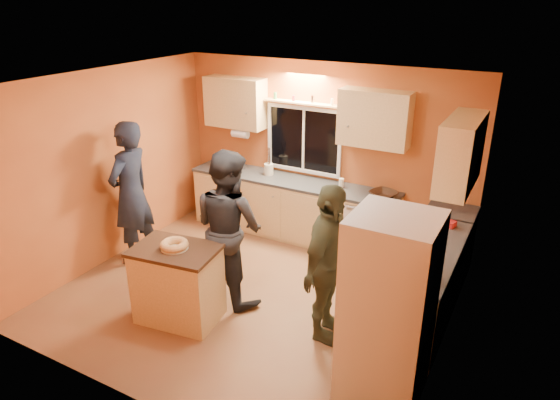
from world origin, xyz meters
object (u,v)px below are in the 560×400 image
Objects in this scene: refrigerator at (388,310)px; person_left at (131,193)px; person_center at (229,227)px; person_right at (328,264)px; island at (178,283)px.

refrigerator is 0.91× the size of person_left.
person_left is at bearing 11.37° from person_center.
refrigerator reaches higher than person_right.
person_center is 1.07× the size of person_right.
person_right is (1.32, -0.15, -0.06)m from person_center.
person_right is (-0.79, 0.51, -0.02)m from refrigerator.
person_center reaches higher than island.
refrigerator is 1.03× the size of person_right.
person_right is (3.00, -0.30, -0.11)m from person_left.
island is 0.57× the size of person_right.
island is at bearing 84.90° from person_center.
person_left is at bearing 167.98° from refrigerator.
refrigerator is at bearing -7.70° from island.
person_right is at bearing -170.27° from person_center.
person_left is 1.68m from person_center.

